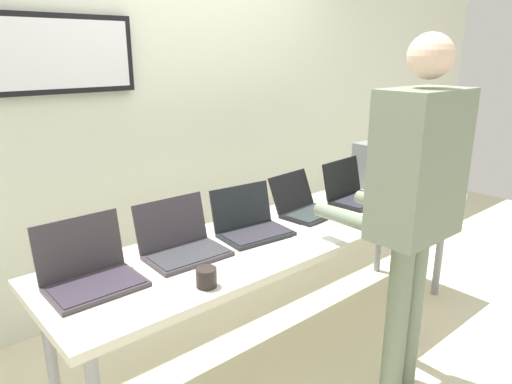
# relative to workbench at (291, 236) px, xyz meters

# --- Properties ---
(ground) EXTENTS (8.00, 8.00, 0.04)m
(ground) POSITION_rel_workbench_xyz_m (0.00, 0.00, -0.73)
(ground) COLOR beige
(back_wall) EXTENTS (8.00, 0.11, 2.52)m
(back_wall) POSITION_rel_workbench_xyz_m (-0.02, 1.13, 0.56)
(back_wall) COLOR silver
(back_wall) RESTS_ON ground
(workbench) EXTENTS (2.70, 0.70, 0.76)m
(workbench) POSITION_rel_workbench_xyz_m (0.00, 0.00, 0.00)
(workbench) COLOR beige
(workbench) RESTS_ON ground
(equipment_box) EXTENTS (0.40, 0.38, 0.31)m
(equipment_box) POSITION_rel_workbench_xyz_m (1.10, 0.12, 0.21)
(equipment_box) COLOR slate
(equipment_box) RESTS_ON workbench
(laptop_station_0) EXTENTS (0.37, 0.30, 0.27)m
(laptop_station_0) POSITION_rel_workbench_xyz_m (-1.10, 0.08, 0.11)
(laptop_station_0) COLOR #39343B
(laptop_station_0) RESTS_ON workbench
(laptop_station_1) EXTENTS (0.38, 0.31, 0.25)m
(laptop_station_1) POSITION_rel_workbench_xyz_m (-0.65, 0.09, 0.11)
(laptop_station_1) COLOR #3A353D
(laptop_station_1) RESTS_ON workbench
(laptop_station_2) EXTENTS (0.39, 0.32, 0.24)m
(laptop_station_2) POSITION_rel_workbench_xyz_m (-0.23, 0.08, 0.11)
(laptop_station_2) COLOR black
(laptop_station_2) RESTS_ON workbench
(laptop_station_3) EXTENTS (0.36, 0.34, 0.23)m
(laptop_station_3) POSITION_rel_workbench_xyz_m (0.22, 0.11, 0.11)
(laptop_station_3) COLOR black
(laptop_station_3) RESTS_ON workbench
(laptop_station_4) EXTENTS (0.40, 0.33, 0.25)m
(laptop_station_4) POSITION_rel_workbench_xyz_m (0.65, 0.08, 0.11)
(laptop_station_4) COLOR black
(laptop_station_4) RESTS_ON workbench
(person) EXTENTS (0.44, 0.59, 1.77)m
(person) POSITION_rel_workbench_xyz_m (0.18, -0.62, 0.37)
(person) COLOR slate
(person) RESTS_ON ground
(coffee_mug) EXTENTS (0.09, 0.09, 0.08)m
(coffee_mug) POSITION_rel_workbench_xyz_m (-0.74, -0.25, 0.09)
(coffee_mug) COLOR #292220
(coffee_mug) RESTS_ON workbench
(paper_sheet) EXTENTS (0.22, 0.30, 0.00)m
(paper_sheet) POSITION_rel_workbench_xyz_m (0.01, -0.17, 0.05)
(paper_sheet) COLOR white
(paper_sheet) RESTS_ON workbench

